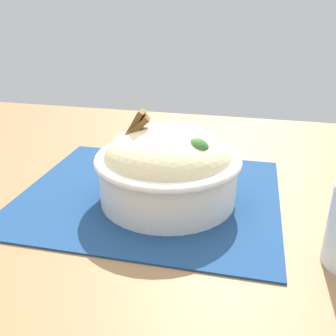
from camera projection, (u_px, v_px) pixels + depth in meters
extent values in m
cube|color=olive|center=(129.00, 204.00, 0.58)|extent=(1.24, 0.95, 0.02)
cylinder|color=brown|center=(10.00, 223.00, 1.21)|extent=(0.04, 0.04, 0.72)
cube|color=navy|center=(150.00, 194.00, 0.58)|extent=(0.39, 0.33, 0.00)
cylinder|color=silver|center=(168.00, 177.00, 0.55)|extent=(0.20, 0.20, 0.07)
torus|color=silver|center=(168.00, 158.00, 0.54)|extent=(0.21, 0.21, 0.01)
ellipsoid|color=beige|center=(168.00, 158.00, 0.54)|extent=(0.23, 0.23, 0.09)
sphere|color=#33662A|center=(157.00, 149.00, 0.50)|extent=(0.03, 0.03, 0.03)
sphere|color=#33662A|center=(197.00, 151.00, 0.49)|extent=(0.03, 0.03, 0.03)
sphere|color=#33662A|center=(191.00, 138.00, 0.54)|extent=(0.03, 0.03, 0.03)
cylinder|color=orange|center=(191.00, 151.00, 0.50)|extent=(0.03, 0.01, 0.01)
cylinder|color=orange|center=(178.00, 140.00, 0.54)|extent=(0.02, 0.03, 0.01)
cube|color=brown|center=(132.00, 130.00, 0.53)|extent=(0.04, 0.02, 0.06)
cube|color=brown|center=(131.00, 133.00, 0.52)|extent=(0.06, 0.03, 0.05)
cube|color=silver|center=(122.00, 171.00, 0.65)|extent=(0.02, 0.07, 0.00)
cube|color=silver|center=(119.00, 182.00, 0.61)|extent=(0.01, 0.01, 0.00)
cube|color=silver|center=(117.00, 188.00, 0.59)|extent=(0.03, 0.03, 0.00)
cube|color=silver|center=(109.00, 195.00, 0.57)|extent=(0.01, 0.02, 0.00)
cube|color=silver|center=(113.00, 195.00, 0.57)|extent=(0.01, 0.02, 0.00)
cube|color=silver|center=(117.00, 195.00, 0.57)|extent=(0.01, 0.02, 0.00)
cube|color=silver|center=(121.00, 195.00, 0.57)|extent=(0.01, 0.02, 0.00)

